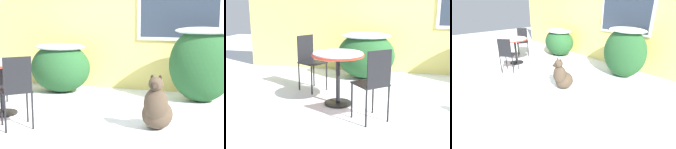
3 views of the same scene
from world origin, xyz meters
TOP-DOWN VIEW (x-y plane):
  - ground_plane at (0.00, 0.00)m, footprint 16.00×16.00m
  - shrub_left at (-1.26, 1.58)m, footprint 1.10×0.83m
  - patio_table at (-1.46, 0.05)m, footprint 0.74×0.74m
  - patio_chair_near_table at (-2.08, 0.64)m, footprint 0.50×0.50m
  - patio_chair_far_side at (-0.91, -0.47)m, footprint 0.51×0.51m

SIDE VIEW (x-z plane):
  - ground_plane at x=0.00m, z-range 0.00..0.00m
  - shrub_left at x=-1.26m, z-range 0.03..0.92m
  - patio_chair_near_table at x=-2.08m, z-range 0.06..0.97m
  - patio_chair_far_side at x=-0.91m, z-range 0.06..0.97m
  - patio_table at x=-1.46m, z-range 0.24..1.00m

